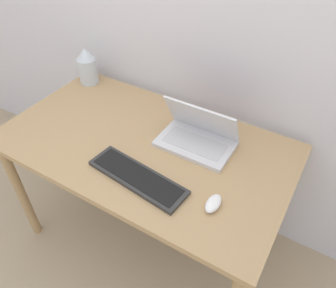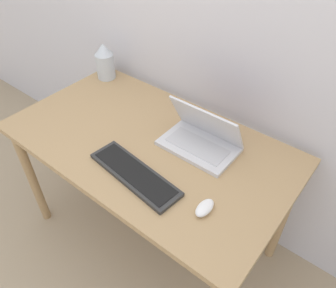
{
  "view_description": "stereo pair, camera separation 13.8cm",
  "coord_description": "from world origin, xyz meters",
  "px_view_note": "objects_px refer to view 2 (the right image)",
  "views": [
    {
      "loc": [
        0.69,
        -0.54,
        1.78
      ],
      "look_at": [
        0.16,
        0.34,
        0.87
      ],
      "focal_mm": 35.0,
      "sensor_mm": 36.0,
      "label": 1
    },
    {
      "loc": [
        0.81,
        -0.46,
        1.78
      ],
      "look_at": [
        0.16,
        0.34,
        0.87
      ],
      "focal_mm": 35.0,
      "sensor_mm": 36.0,
      "label": 2
    }
  ],
  "objects_px": {
    "laptop": "(201,138)",
    "mouse": "(205,208)",
    "keyboard": "(135,174)",
    "vase": "(105,62)"
  },
  "relations": [
    {
      "from": "laptop",
      "to": "vase",
      "type": "relative_size",
      "value": 1.62
    },
    {
      "from": "laptop",
      "to": "mouse",
      "type": "height_order",
      "value": "laptop"
    },
    {
      "from": "laptop",
      "to": "keyboard",
      "type": "relative_size",
      "value": 0.75
    },
    {
      "from": "keyboard",
      "to": "mouse",
      "type": "xyz_separation_m",
      "value": [
        0.33,
        0.03,
        0.01
      ]
    },
    {
      "from": "laptop",
      "to": "keyboard",
      "type": "height_order",
      "value": "laptop"
    },
    {
      "from": "mouse",
      "to": "keyboard",
      "type": "bearing_deg",
      "value": -174.36
    },
    {
      "from": "laptop",
      "to": "mouse",
      "type": "distance_m",
      "value": 0.37
    },
    {
      "from": "keyboard",
      "to": "laptop",
      "type": "bearing_deg",
      "value": 71.77
    },
    {
      "from": "laptop",
      "to": "mouse",
      "type": "bearing_deg",
      "value": -53.46
    },
    {
      "from": "keyboard",
      "to": "vase",
      "type": "relative_size",
      "value": 2.15
    }
  ]
}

